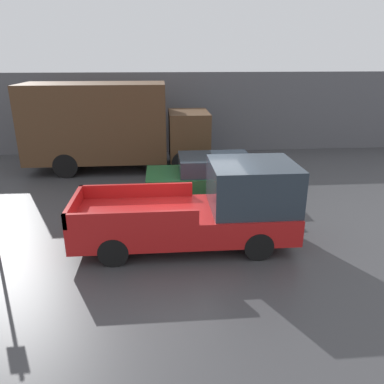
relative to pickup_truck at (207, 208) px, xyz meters
name	(u,v)px	position (x,y,z in m)	size (l,w,h in m)	color
ground_plane	(198,238)	(-0.21, 0.29, -0.99)	(60.00, 60.00, 0.00)	#3D3D3F
building_wall	(179,113)	(-0.21, 10.19, 0.96)	(28.00, 0.15, 3.91)	#56565B
pickup_truck	(207,208)	(0.00, 0.00, 0.00)	(5.59, 2.06, 2.18)	red
car	(212,176)	(0.58, 3.43, -0.22)	(4.41, 1.97, 1.47)	#1E592D
delivery_truck	(111,125)	(-3.24, 7.21, 0.94)	(7.63, 2.47, 3.63)	#4C331E
newspaper_box	(201,141)	(0.89, 9.86, -0.44)	(0.45, 0.40, 1.11)	#194CB2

